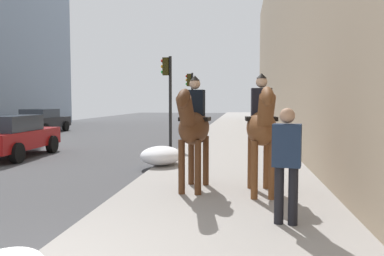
# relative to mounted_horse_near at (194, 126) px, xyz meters

# --- Properties ---
(mounted_horse_near) EXTENTS (2.15, 0.67, 2.32)m
(mounted_horse_near) POSITION_rel_mounted_horse_near_xyz_m (0.00, 0.00, 0.00)
(mounted_horse_near) COLOR #4C2B16
(mounted_horse_near) RESTS_ON sidewalk_slab
(mounted_horse_far) EXTENTS (2.15, 0.64, 2.34)m
(mounted_horse_far) POSITION_rel_mounted_horse_near_xyz_m (-0.20, -1.34, 0.02)
(mounted_horse_far) COLOR brown
(mounted_horse_far) RESTS_ON sidewalk_slab
(pedestrian_greeting) EXTENTS (0.33, 0.44, 1.70)m
(pedestrian_greeting) POSITION_rel_mounted_horse_near_xyz_m (-2.02, -1.61, -0.32)
(pedestrian_greeting) COLOR black
(pedestrian_greeting) RESTS_ON sidewalk_slab
(car_near_lane) EXTENTS (4.06, 2.10, 1.44)m
(car_near_lane) POSITION_rel_mounted_horse_near_xyz_m (4.55, 6.83, -0.66)
(car_near_lane) COLOR maroon
(car_near_lane) RESTS_ON ground
(car_mid_lane) EXTENTS (4.25, 1.96, 1.44)m
(car_mid_lane) POSITION_rel_mounted_horse_near_xyz_m (14.63, 11.12, -0.67)
(car_mid_lane) COLOR black
(car_mid_lane) RESTS_ON ground
(traffic_light_near_curb) EXTENTS (0.20, 0.44, 3.70)m
(traffic_light_near_curb) POSITION_rel_mounted_horse_near_xyz_m (7.72, 1.99, 1.07)
(traffic_light_near_curb) COLOR black
(traffic_light_near_curb) RESTS_ON ground
(traffic_light_far_curb) EXTENTS (0.20, 0.44, 3.51)m
(traffic_light_far_curb) POSITION_rel_mounted_horse_near_xyz_m (14.27, 1.94, 0.95)
(traffic_light_far_curb) COLOR black
(traffic_light_far_curb) RESTS_ON ground
(snow_pile_far) EXTENTS (1.50, 1.15, 0.52)m
(snow_pile_far) POSITION_rel_mounted_horse_near_xyz_m (3.04, 1.31, -1.03)
(snow_pile_far) COLOR white
(snow_pile_far) RESTS_ON sidewalk_slab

